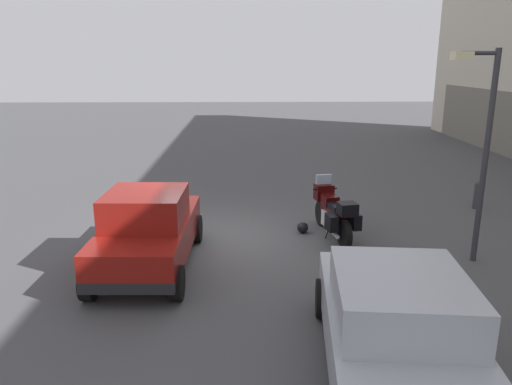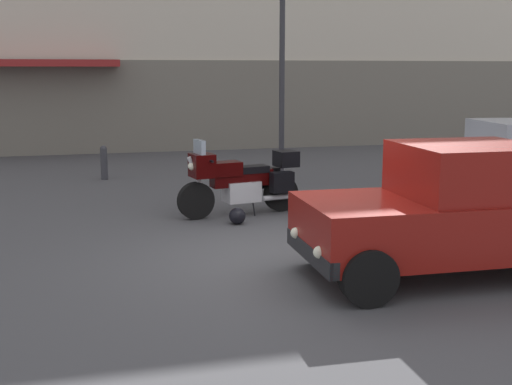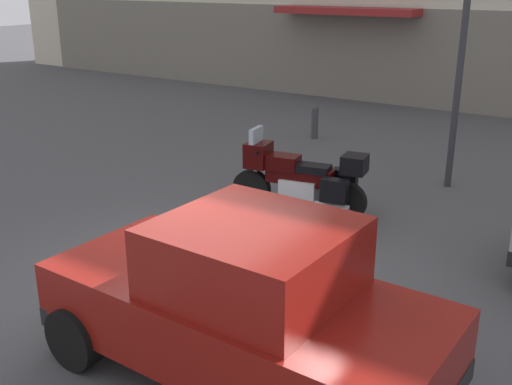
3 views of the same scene
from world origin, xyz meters
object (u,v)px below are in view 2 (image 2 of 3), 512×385
(streetlamp_curbside, at_px, (284,62))
(bollard_curbside, at_px, (104,161))
(helmet, at_px, (237,216))
(motorcycle, at_px, (242,180))
(car_hatchback_near, at_px, (458,212))

(streetlamp_curbside, height_order, bollard_curbside, streetlamp_curbside)
(helmet, bearing_deg, streetlamp_curbside, 61.21)
(helmet, xyz_separation_m, streetlamp_curbside, (1.81, 3.29, 2.55))
(bollard_curbside, bearing_deg, streetlamp_curbside, -27.32)
(bollard_curbside, bearing_deg, motorcycle, -64.11)
(motorcycle, relative_size, helmet, 8.04)
(bollard_curbside, bearing_deg, helmet, -69.54)
(car_hatchback_near, relative_size, streetlamp_curbside, 0.90)
(motorcycle, xyz_separation_m, bollard_curbside, (-2.20, 4.53, -0.20))
(helmet, relative_size, bollard_curbside, 0.35)
(car_hatchback_near, relative_size, bollard_curbside, 4.94)
(motorcycle, distance_m, car_hatchback_near, 4.44)
(motorcycle, height_order, bollard_curbside, motorcycle)
(helmet, bearing_deg, motorcycle, 70.40)
(motorcycle, relative_size, car_hatchback_near, 0.57)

